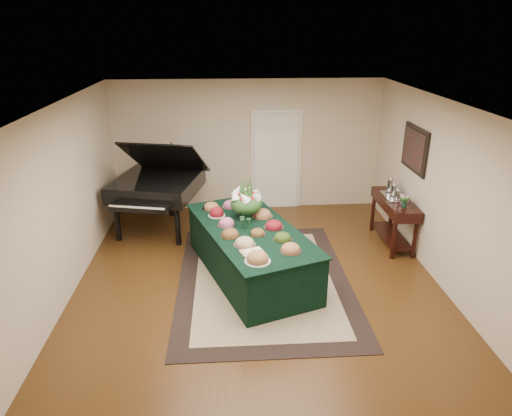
{
  "coord_description": "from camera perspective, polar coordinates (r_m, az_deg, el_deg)",
  "views": [
    {
      "loc": [
        -0.43,
        -6.22,
        3.69
      ],
      "look_at": [
        0.0,
        0.3,
        1.05
      ],
      "focal_mm": 32.0,
      "sensor_mm": 36.0,
      "label": 1
    }
  ],
  "objects": [
    {
      "name": "grand_piano",
      "position": [
        8.73,
        -12.23,
        2.85
      ],
      "size": [
        1.87,
        2.0,
        1.79
      ],
      "color": "black",
      "rests_on": "ground"
    },
    {
      "name": "area_rug",
      "position": [
        7.17,
        0.96,
        -8.9
      ],
      "size": [
        2.62,
        3.66,
        0.01
      ],
      "color": "black",
      "rests_on": "ground"
    },
    {
      "name": "wall_painting",
      "position": [
        8.14,
        19.23,
        6.99
      ],
      "size": [
        0.05,
        0.95,
        0.75
      ],
      "color": "black",
      "rests_on": "ground"
    },
    {
      "name": "green_goblets",
      "position": [
        6.91,
        -1.46,
        -1.95
      ],
      "size": [
        0.17,
        0.17,
        0.18
      ],
      "color": "#13301F",
      "rests_on": "buffet_table"
    },
    {
      "name": "mahogany_sideboard",
      "position": [
        8.39,
        16.92,
        -0.13
      ],
      "size": [
        0.45,
        1.36,
        0.86
      ],
      "color": "black",
      "rests_on": "ground"
    },
    {
      "name": "ground",
      "position": [
        7.25,
        0.16,
        -8.62
      ],
      "size": [
        6.0,
        6.0,
        0.0
      ],
      "primitive_type": "plane",
      "color": "black",
      "rests_on": "ground"
    },
    {
      "name": "food_platters",
      "position": [
        7.0,
        -0.96,
        -2.0
      ],
      "size": [
        1.43,
        2.47,
        0.12
      ],
      "color": "silver",
      "rests_on": "buffet_table"
    },
    {
      "name": "buffet_table",
      "position": [
        7.16,
        -0.73,
        -5.38
      ],
      "size": [
        2.1,
        2.96,
        0.79
      ],
      "color": "black",
      "rests_on": "ground"
    },
    {
      "name": "tea_service",
      "position": [
        8.35,
        16.98,
        2.02
      ],
      "size": [
        0.34,
        0.74,
        0.3
      ],
      "color": "silver",
      "rests_on": "mahogany_sideboard"
    },
    {
      "name": "cutting_board",
      "position": [
        6.22,
        -0.41,
        -5.39
      ],
      "size": [
        0.39,
        0.39,
        0.1
      ],
      "color": "tan",
      "rests_on": "buffet_table"
    },
    {
      "name": "wicker_basket",
      "position": [
        8.28,
        -6.73,
        -3.63
      ],
      "size": [
        0.42,
        0.42,
        0.26
      ],
      "primitive_type": "cylinder",
      "color": "#AB8245",
      "rests_on": "ground"
    },
    {
      "name": "kitchen_doorway",
      "position": [
        9.63,
        2.54,
        5.88
      ],
      "size": [
        1.05,
        0.07,
        2.1
      ],
      "color": "silver",
      "rests_on": "ground"
    },
    {
      "name": "floral_centerpiece",
      "position": [
        7.24,
        -1.23,
        1.06
      ],
      "size": [
        0.53,
        0.53,
        0.53
      ],
      "color": "#13301F",
      "rests_on": "buffet_table"
    },
    {
      "name": "pink_bouquet",
      "position": [
        7.94,
        18.11,
        1.13
      ],
      "size": [
        0.18,
        0.18,
        0.23
      ],
      "color": "#13301F",
      "rests_on": "mahogany_sideboard"
    }
  ]
}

